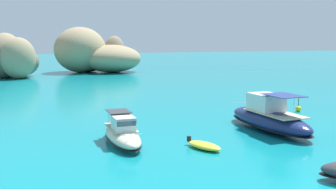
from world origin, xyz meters
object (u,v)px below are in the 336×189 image
motorboat_cream (122,134)px  islet_large (95,54)px  motorboat_navy (269,118)px  channel_buoy (298,108)px  islet_small (7,59)px  dinghy_tender (204,146)px

motorboat_cream → islet_large: bearing=78.5°
islet_large → motorboat_navy: islet_large is taller
islet_large → channel_buoy: islet_large is taller
islet_small → motorboat_navy: islet_small is taller
islet_large → motorboat_cream: size_ratio=3.33×
motorboat_cream → dinghy_tender: bearing=-37.2°
islet_large → motorboat_cream: 62.25m
islet_small → channel_buoy: islet_small is taller
islet_small → dinghy_tender: (10.01, -58.39, -3.26)m
islet_large → motorboat_navy: bearing=-90.8°
islet_small → motorboat_navy: size_ratio=1.59×
islet_small → channel_buoy: size_ratio=10.21×
dinghy_tender → islet_large: bearing=82.9°
motorboat_navy → channel_buoy: motorboat_navy is taller
motorboat_cream → channel_buoy: motorboat_cream is taller
islet_small → channel_buoy: bearing=-63.8°
islet_small → motorboat_cream: bearing=-84.2°
dinghy_tender → motorboat_cream: bearing=142.8°
motorboat_cream → islet_small: bearing=95.8°
islet_small → dinghy_tender: bearing=-80.3°
islet_large → channel_buoy: 56.72m
islet_small → motorboat_cream: (5.63, -55.07, -2.83)m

